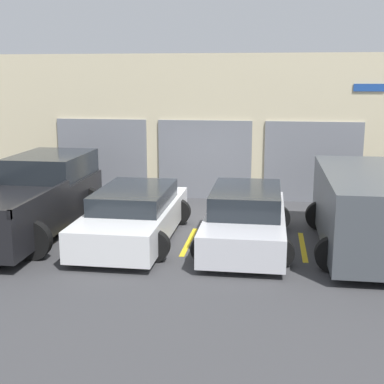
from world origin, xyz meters
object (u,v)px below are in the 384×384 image
(pickup_truck, at_px, (33,198))
(sedan_white, at_px, (134,215))
(van_right, at_px, (246,218))
(sedan_side, at_px, (365,208))

(pickup_truck, distance_m, sedan_white, 2.69)
(pickup_truck, bearing_deg, van_right, -2.95)
(sedan_white, distance_m, van_right, 2.66)
(pickup_truck, height_order, sedan_side, pickup_truck)
(pickup_truck, xyz_separation_m, van_right, (5.32, -0.27, -0.24))
(pickup_truck, xyz_separation_m, sedan_white, (2.66, -0.28, -0.26))
(pickup_truck, bearing_deg, sedan_side, -2.14)
(pickup_truck, xyz_separation_m, sedan_side, (7.99, -0.30, 0.11))
(van_right, bearing_deg, sedan_white, -179.94)
(sedan_side, relative_size, van_right, 1.11)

